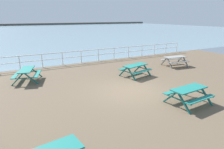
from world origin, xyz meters
name	(u,v)px	position (x,y,z in m)	size (l,w,h in m)	color
ground_plane	(130,92)	(0.00, 0.00, -0.10)	(30.00, 24.00, 0.20)	brown
sea_band	(26,31)	(0.00, 52.75, 0.00)	(142.00, 90.00, 0.01)	gray
distant_shoreline	(16,25)	(0.00, 95.75, 0.00)	(142.00, 6.00, 1.80)	#4C4C47
seaward_railing	(81,54)	(0.00, 7.75, 0.74)	(23.07, 0.07, 1.08)	white
picnic_table_near_right	(135,68)	(1.85, 2.19, 0.58)	(2.10, 1.88, 0.80)	#1E7A70
picnic_table_mid_centre	(27,72)	(-4.75, 4.52, 0.58)	(1.96, 2.16, 0.80)	#1E7A70
picnic_table_far_left	(189,92)	(1.42, -2.67, 0.58)	(1.89, 1.64, 0.80)	#1E7A70
picnic_table_far_right	(175,59)	(6.35, 3.00, 0.58)	(1.99, 1.76, 0.80)	gray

